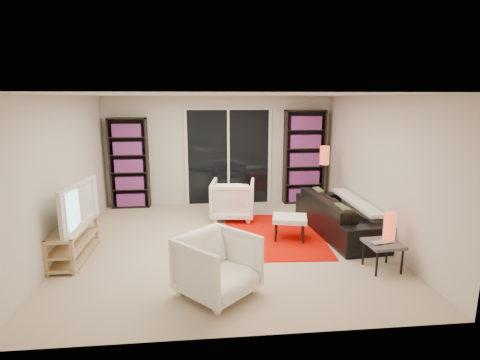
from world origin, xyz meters
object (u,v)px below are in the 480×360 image
side_table (383,246)px  floor_lamp (324,162)px  ottoman (290,220)px  tv_stand (74,241)px  sofa (340,215)px  armchair_back (233,199)px  armchair_front (218,266)px  bookshelf_left (129,163)px  bookshelf_right (304,157)px

side_table → floor_lamp: (0.01, 2.72, 0.71)m
ottoman → tv_stand: bearing=-172.6°
sofa → floor_lamp: 1.43m
ottoman → side_table: bearing=-51.0°
armchair_back → floor_lamp: size_ratio=0.61×
sofa → armchair_back: 2.10m
floor_lamp → tv_stand: bearing=-156.8°
sofa → ottoman: 1.00m
tv_stand → floor_lamp: (4.42, 1.89, 0.80)m
sofa → armchair_front: (-2.25, -1.96, 0.05)m
floor_lamp → armchair_front: bearing=-126.1°
bookshelf_left → sofa: 4.52m
bookshelf_right → side_table: (0.20, -3.51, -0.70)m
side_table → floor_lamp: size_ratio=0.35×
sofa → floor_lamp: size_ratio=1.61×
armchair_back → side_table: bearing=135.9°
armchair_front → side_table: armchair_front is taller
bookshelf_right → armchair_front: (-2.11, -3.97, -0.67)m
bookshelf_right → floor_lamp: (0.21, -0.79, 0.02)m
bookshelf_left → sofa: bookshelf_left is taller
bookshelf_right → armchair_front: 4.55m
bookshelf_left → bookshelf_right: (3.85, -0.00, 0.07)m
side_table → ottoman: bearing=129.0°
side_table → bookshelf_left: bearing=139.0°
bookshelf_left → tv_stand: (-0.36, -2.69, -0.71)m
armchair_front → ottoman: 2.15m
bookshelf_right → armchair_back: (-1.69, -1.01, -0.66)m
bookshelf_left → armchair_front: bookshelf_left is taller
sofa → armchair_back: (-1.84, 1.01, 0.06)m
armchair_front → floor_lamp: floor_lamp is taller
armchair_back → sofa: bearing=160.1°
floor_lamp → bookshelf_right: bearing=104.9°
sofa → side_table: bearing=176.8°
bookshelf_right → ottoman: bookshelf_right is taller
tv_stand → side_table: 4.48m
armchair_front → floor_lamp: size_ratio=0.60×
bookshelf_right → side_table: bearing=-86.8°
bookshelf_right → side_table: bookshelf_right is taller
armchair_front → ottoman: (1.28, 1.73, -0.03)m
bookshelf_left → tv_stand: bearing=-97.5°
floor_lamp → ottoman: bearing=-125.5°
floor_lamp → armchair_back: bearing=-173.5°
armchair_back → bookshelf_right: bearing=-140.3°
sofa → bookshelf_left: bearing=58.0°
ottoman → armchair_front: bearing=-126.6°
armchair_front → side_table: size_ratio=1.68×
side_table → floor_lamp: 2.81m
bookshelf_right → armchair_back: 2.08m
bookshelf_right → ottoman: bearing=-110.2°
sofa → ottoman: size_ratio=3.45×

